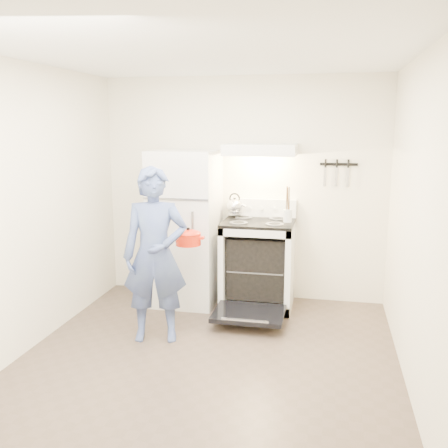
{
  "coord_description": "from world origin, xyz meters",
  "views": [
    {
      "loc": [
        0.96,
        -3.75,
        1.97
      ],
      "look_at": [
        -0.05,
        1.0,
        1.0
      ],
      "focal_mm": 40.0,
      "sensor_mm": 36.0,
      "label": 1
    }
  ],
  "objects_px": {
    "refrigerator": "(186,228)",
    "tea_kettle": "(235,205)",
    "dutch_oven": "(188,239)",
    "person": "(155,255)",
    "stove_body": "(258,265)"
  },
  "relations": [
    {
      "from": "tea_kettle",
      "to": "person",
      "type": "relative_size",
      "value": 0.17
    },
    {
      "from": "person",
      "to": "dutch_oven",
      "type": "bearing_deg",
      "value": 50.05
    },
    {
      "from": "tea_kettle",
      "to": "person",
      "type": "distance_m",
      "value": 1.38
    },
    {
      "from": "refrigerator",
      "to": "stove_body",
      "type": "distance_m",
      "value": 0.9
    },
    {
      "from": "refrigerator",
      "to": "dutch_oven",
      "type": "xyz_separation_m",
      "value": [
        0.22,
        -0.65,
        0.02
      ]
    },
    {
      "from": "person",
      "to": "stove_body",
      "type": "bearing_deg",
      "value": 40.01
    },
    {
      "from": "tea_kettle",
      "to": "dutch_oven",
      "type": "relative_size",
      "value": 0.85
    },
    {
      "from": "stove_body",
      "to": "person",
      "type": "xyz_separation_m",
      "value": [
        -0.79,
        -1.07,
        0.35
      ]
    },
    {
      "from": "dutch_oven",
      "to": "tea_kettle",
      "type": "bearing_deg",
      "value": 71.09
    },
    {
      "from": "refrigerator",
      "to": "tea_kettle",
      "type": "bearing_deg",
      "value": 22.77
    },
    {
      "from": "tea_kettle",
      "to": "stove_body",
      "type": "bearing_deg",
      "value": -32.23
    },
    {
      "from": "person",
      "to": "dutch_oven",
      "type": "relative_size",
      "value": 5.08
    },
    {
      "from": "stove_body",
      "to": "tea_kettle",
      "type": "relative_size",
      "value": 3.42
    },
    {
      "from": "person",
      "to": "dutch_oven",
      "type": "xyz_separation_m",
      "value": [
        0.2,
        0.4,
        0.07
      ]
    },
    {
      "from": "person",
      "to": "tea_kettle",
      "type": "bearing_deg",
      "value": 55.19
    }
  ]
}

